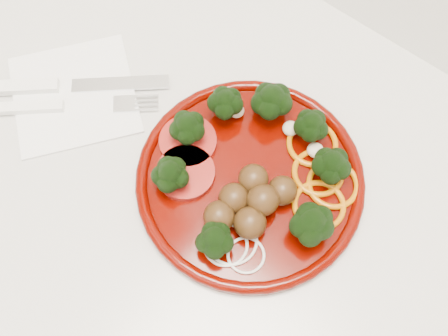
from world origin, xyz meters
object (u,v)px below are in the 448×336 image
Objects in this scene: knife at (53,86)px; fork at (49,107)px; plate at (254,176)px; napkin at (74,95)px.

knife is 1.12× the size of fork.
plate is 1.63× the size of fork.
knife is at bearing -161.35° from napkin.
napkin is 0.81× the size of knife.
napkin is 0.03m from knife.
plate is 0.25m from napkin.
fork is (0.02, -0.02, -0.00)m from knife.
plate is at bearing -30.52° from knife.
fork reaches higher than napkin.
plate is 1.79× the size of napkin.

